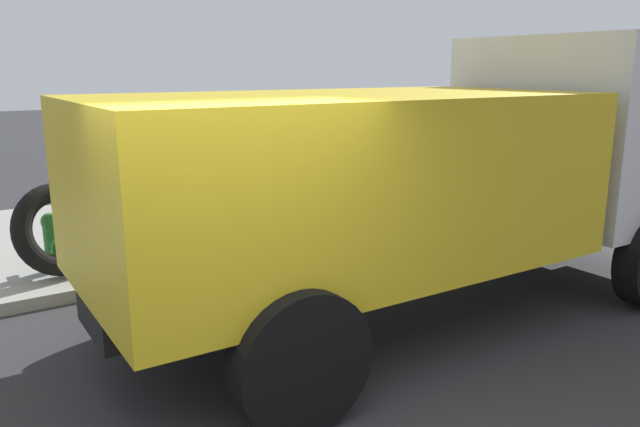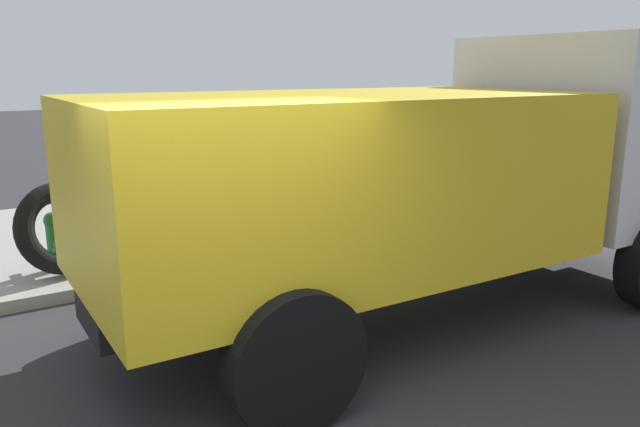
% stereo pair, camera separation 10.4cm
% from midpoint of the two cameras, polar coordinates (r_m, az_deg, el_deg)
% --- Properties ---
extents(sidewalk_curb, '(36.00, 5.00, 0.15)m').
position_cam_midpoint_polar(sidewalk_curb, '(10.15, -23.16, -2.46)').
color(sidewalk_curb, '#99968E').
rests_on(sidewalk_curb, ground).
extents(fire_hydrant, '(0.22, 0.49, 0.75)m').
position_cam_midpoint_polar(fire_hydrant, '(8.42, -23.74, -2.27)').
color(fire_hydrant, '#2D8438').
rests_on(fire_hydrant, sidewalk_curb).
extents(loose_tire, '(1.24, 0.81, 1.16)m').
position_cam_midpoint_polar(loose_tire, '(8.17, -23.14, -1.33)').
color(loose_tire, black).
rests_on(loose_tire, sidewalk_curb).
extents(dump_truck_yellow, '(7.05, 2.91, 3.00)m').
position_cam_midpoint_polar(dump_truck_yellow, '(6.75, 10.54, 4.29)').
color(dump_truck_yellow, gold).
rests_on(dump_truck_yellow, ground).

